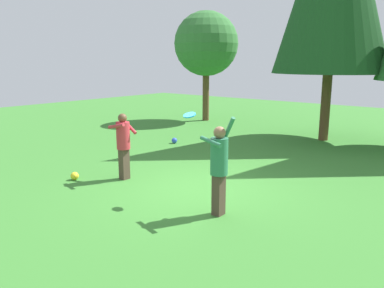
% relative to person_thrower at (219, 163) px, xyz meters
% --- Properties ---
extents(ground_plane, '(40.00, 40.00, 0.00)m').
position_rel_person_thrower_xyz_m(ground_plane, '(-1.31, 0.97, -1.06)').
color(ground_plane, '#387A2D').
extents(person_thrower, '(0.62, 0.61, 1.95)m').
position_rel_person_thrower_xyz_m(person_thrower, '(0.00, 0.00, 0.00)').
color(person_thrower, '#4C382D').
rests_on(person_thrower, ground_plane).
extents(person_catcher, '(0.59, 0.50, 1.69)m').
position_rel_person_thrower_xyz_m(person_catcher, '(-3.22, 0.39, -0.05)').
color(person_catcher, '#4C382D').
rests_on(person_catcher, ground_plane).
extents(frisbee, '(0.27, 0.27, 0.11)m').
position_rel_person_thrower_xyz_m(frisbee, '(-1.00, 0.33, 0.80)').
color(frisbee, '#2393D1').
extents(ball_blue, '(0.21, 0.21, 0.21)m').
position_rel_person_thrower_xyz_m(ball_blue, '(-5.13, 4.45, -0.95)').
color(ball_blue, blue).
rests_on(ball_blue, ground_plane).
extents(ball_yellow, '(0.20, 0.20, 0.20)m').
position_rel_person_thrower_xyz_m(ball_yellow, '(-4.14, -0.46, -0.95)').
color(ball_yellow, yellow).
rests_on(ball_yellow, ground_plane).
extents(tree_far_left, '(3.14, 3.14, 5.36)m').
position_rel_person_thrower_xyz_m(tree_far_left, '(-7.63, 9.65, 2.72)').
color(tree_far_left, brown).
rests_on(tree_far_left, ground_plane).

